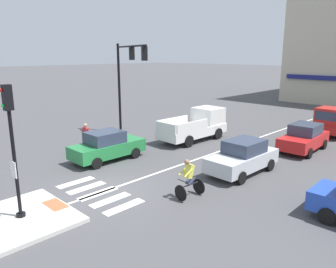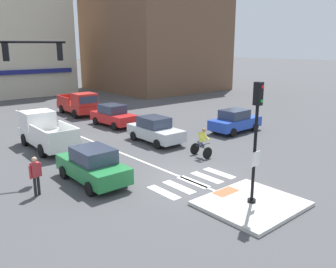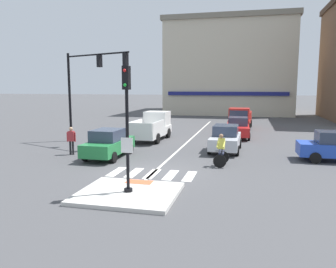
{
  "view_description": "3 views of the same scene",
  "coord_description": "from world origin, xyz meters",
  "px_view_note": "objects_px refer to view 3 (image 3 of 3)",
  "views": [
    {
      "loc": [
        11.16,
        -7.54,
        5.73
      ],
      "look_at": [
        0.27,
        3.56,
        1.94
      ],
      "focal_mm": 35.31,
      "sensor_mm": 36.0,
      "label": 1
    },
    {
      "loc": [
        -10.63,
        -10.99,
        6.01
      ],
      "look_at": [
        1.23,
        2.81,
        1.45
      ],
      "focal_mm": 37.54,
      "sensor_mm": 36.0,
      "label": 2
    },
    {
      "loc": [
        4.27,
        -14.99,
        4.04
      ],
      "look_at": [
        -0.42,
        4.53,
        1.19
      ],
      "focal_mm": 35.74,
      "sensor_mm": 36.0,
      "label": 3
    }
  ],
  "objects_px": {
    "pickup_truck_white_westbound_far": "(153,127)",
    "car_red_eastbound_far": "(238,128)",
    "signal_pole": "(127,117)",
    "car_green_westbound_near": "(108,144)",
    "pedestrian_at_curb_left": "(71,138)",
    "car_silver_eastbound_mid": "(226,138)",
    "traffic_light_mast": "(87,80)",
    "cyclist": "(221,149)",
    "pickup_truck_red_eastbound_distant": "(240,119)"
  },
  "relations": [
    {
      "from": "cyclist",
      "to": "pedestrian_at_curb_left",
      "type": "height_order",
      "value": "cyclist"
    },
    {
      "from": "car_green_westbound_near",
      "to": "car_silver_eastbound_mid",
      "type": "relative_size",
      "value": 0.99
    },
    {
      "from": "car_green_westbound_near",
      "to": "pickup_truck_white_westbound_far",
      "type": "xyz_separation_m",
      "value": [
        0.64,
        7.01,
        0.17
      ]
    },
    {
      "from": "traffic_light_mast",
      "to": "car_silver_eastbound_mid",
      "type": "bearing_deg",
      "value": -3.85
    },
    {
      "from": "cyclist",
      "to": "pedestrian_at_curb_left",
      "type": "bearing_deg",
      "value": 174.85
    },
    {
      "from": "cyclist",
      "to": "signal_pole",
      "type": "bearing_deg",
      "value": -118.28
    },
    {
      "from": "car_silver_eastbound_mid",
      "to": "pickup_truck_white_westbound_far",
      "type": "distance_m",
      "value": 6.74
    },
    {
      "from": "pickup_truck_red_eastbound_distant",
      "to": "pedestrian_at_curb_left",
      "type": "height_order",
      "value": "pickup_truck_red_eastbound_distant"
    },
    {
      "from": "pickup_truck_red_eastbound_distant",
      "to": "pedestrian_at_curb_left",
      "type": "bearing_deg",
      "value": -122.54
    },
    {
      "from": "car_red_eastbound_far",
      "to": "cyclist",
      "type": "distance_m",
      "value": 10.0
    },
    {
      "from": "pedestrian_at_curb_left",
      "to": "pickup_truck_red_eastbound_distant",
      "type": "bearing_deg",
      "value": 57.46
    },
    {
      "from": "pickup_truck_white_westbound_far",
      "to": "signal_pole",
      "type": "bearing_deg",
      "value": -77.92
    },
    {
      "from": "car_silver_eastbound_mid",
      "to": "pickup_truck_white_westbound_far",
      "type": "bearing_deg",
      "value": 148.72
    },
    {
      "from": "traffic_light_mast",
      "to": "pedestrian_at_curb_left",
      "type": "relative_size",
      "value": 3.86
    },
    {
      "from": "car_silver_eastbound_mid",
      "to": "pickup_truck_red_eastbound_distant",
      "type": "xyz_separation_m",
      "value": [
        0.6,
        11.58,
        0.17
      ]
    },
    {
      "from": "signal_pole",
      "to": "traffic_light_mast",
      "type": "bearing_deg",
      "value": 123.45
    },
    {
      "from": "car_green_westbound_near",
      "to": "pickup_truck_white_westbound_far",
      "type": "height_order",
      "value": "pickup_truck_white_westbound_far"
    },
    {
      "from": "traffic_light_mast",
      "to": "car_green_westbound_near",
      "type": "xyz_separation_m",
      "value": [
        3.36,
        -4.16,
        -3.72
      ]
    },
    {
      "from": "car_red_eastbound_far",
      "to": "pickup_truck_red_eastbound_distant",
      "type": "relative_size",
      "value": 0.8
    },
    {
      "from": "car_red_eastbound_far",
      "to": "pickup_truck_red_eastbound_distant",
      "type": "height_order",
      "value": "pickup_truck_red_eastbound_distant"
    },
    {
      "from": "car_silver_eastbound_mid",
      "to": "cyclist",
      "type": "height_order",
      "value": "cyclist"
    },
    {
      "from": "signal_pole",
      "to": "cyclist",
      "type": "xyz_separation_m",
      "value": [
        3.0,
        5.58,
        -2.07
      ]
    },
    {
      "from": "car_red_eastbound_far",
      "to": "cyclist",
      "type": "bearing_deg",
      "value": -92.94
    },
    {
      "from": "car_silver_eastbound_mid",
      "to": "cyclist",
      "type": "relative_size",
      "value": 2.47
    },
    {
      "from": "car_green_westbound_near",
      "to": "pickup_truck_red_eastbound_distant",
      "type": "relative_size",
      "value": 0.79
    },
    {
      "from": "signal_pole",
      "to": "cyclist",
      "type": "bearing_deg",
      "value": 61.72
    },
    {
      "from": "pickup_truck_white_westbound_far",
      "to": "pedestrian_at_curb_left",
      "type": "relative_size",
      "value": 3.09
    },
    {
      "from": "pickup_truck_white_westbound_far",
      "to": "car_red_eastbound_far",
      "type": "bearing_deg",
      "value": 20.76
    },
    {
      "from": "traffic_light_mast",
      "to": "pickup_truck_white_westbound_far",
      "type": "height_order",
      "value": "traffic_light_mast"
    },
    {
      "from": "signal_pole",
      "to": "pickup_truck_red_eastbound_distant",
      "type": "relative_size",
      "value": 0.89
    },
    {
      "from": "signal_pole",
      "to": "car_green_westbound_near",
      "type": "bearing_deg",
      "value": 119.3
    },
    {
      "from": "traffic_light_mast",
      "to": "cyclist",
      "type": "height_order",
      "value": "traffic_light_mast"
    },
    {
      "from": "pickup_truck_red_eastbound_distant",
      "to": "cyclist",
      "type": "xyz_separation_m",
      "value": [
        -0.55,
        -15.66,
        -0.11
      ]
    },
    {
      "from": "cyclist",
      "to": "pedestrian_at_curb_left",
      "type": "distance_m",
      "value": 8.97
    },
    {
      "from": "car_silver_eastbound_mid",
      "to": "pickup_truck_red_eastbound_distant",
      "type": "height_order",
      "value": "pickup_truck_red_eastbound_distant"
    },
    {
      "from": "signal_pole",
      "to": "pickup_truck_red_eastbound_distant",
      "type": "xyz_separation_m",
      "value": [
        3.55,
        21.24,
        -1.96
      ]
    },
    {
      "from": "traffic_light_mast",
      "to": "car_red_eastbound_far",
      "type": "relative_size",
      "value": 1.55
    },
    {
      "from": "signal_pole",
      "to": "car_red_eastbound_far",
      "type": "xyz_separation_m",
      "value": [
        3.51,
        15.56,
        -2.13
      ]
    },
    {
      "from": "car_green_westbound_near",
      "to": "pedestrian_at_curb_left",
      "type": "relative_size",
      "value": 2.47
    },
    {
      "from": "signal_pole",
      "to": "pickup_truck_white_westbound_far",
      "type": "distance_m",
      "value": 13.6
    },
    {
      "from": "signal_pole",
      "to": "pickup_truck_white_westbound_far",
      "type": "height_order",
      "value": "signal_pole"
    },
    {
      "from": "pickup_truck_red_eastbound_distant",
      "to": "signal_pole",
      "type": "bearing_deg",
      "value": -99.48
    },
    {
      "from": "car_green_westbound_near",
      "to": "car_red_eastbound_far",
      "type": "distance_m",
      "value": 11.71
    },
    {
      "from": "car_green_westbound_near",
      "to": "pickup_truck_white_westbound_far",
      "type": "distance_m",
      "value": 7.04
    },
    {
      "from": "traffic_light_mast",
      "to": "car_red_eastbound_far",
      "type": "bearing_deg",
      "value": 26.91
    },
    {
      "from": "traffic_light_mast",
      "to": "pickup_truck_red_eastbound_distant",
      "type": "height_order",
      "value": "traffic_light_mast"
    },
    {
      "from": "traffic_light_mast",
      "to": "car_red_eastbound_far",
      "type": "distance_m",
      "value": 12.17
    },
    {
      "from": "signal_pole",
      "to": "car_silver_eastbound_mid",
      "type": "relative_size",
      "value": 1.12
    },
    {
      "from": "car_silver_eastbound_mid",
      "to": "pickup_truck_white_westbound_far",
      "type": "relative_size",
      "value": 0.8
    },
    {
      "from": "signal_pole",
      "to": "traffic_light_mast",
      "type": "distance_m",
      "value": 12.47
    }
  ]
}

